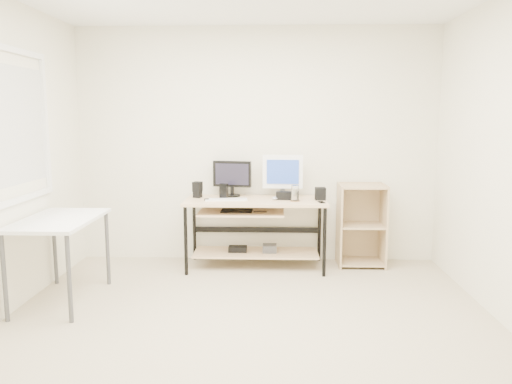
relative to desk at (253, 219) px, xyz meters
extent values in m
cube|color=#BEAF92|center=(0.03, -1.66, -0.54)|extent=(4.00, 4.00, 0.01)
cube|color=white|center=(0.03, 0.34, 0.76)|extent=(4.00, 0.01, 2.60)
cube|color=white|center=(0.03, -3.66, 0.76)|extent=(4.00, 0.01, 2.60)
cube|color=white|center=(-1.96, -1.06, 1.01)|extent=(0.01, 1.00, 1.20)
cube|color=beige|center=(0.03, -0.01, 0.20)|extent=(1.50, 0.65, 0.03)
cube|color=beige|center=(-0.12, -0.06, 0.08)|extent=(0.90, 0.49, 0.02)
cube|color=beige|center=(0.03, 0.04, -0.39)|extent=(1.35, 0.46, 0.02)
cube|color=black|center=(-0.17, -0.06, 0.10)|extent=(0.33, 0.22, 0.01)
cylinder|color=black|center=(0.08, -0.11, 0.10)|extent=(0.14, 0.01, 0.01)
cube|color=#434346|center=(0.18, 0.04, -0.34)|extent=(0.15, 0.15, 0.08)
cube|color=black|center=(-0.17, 0.04, -0.35)|extent=(0.20, 0.12, 0.06)
cylinder|color=black|center=(-0.68, -0.29, -0.18)|extent=(0.04, 0.04, 0.72)
cylinder|color=black|center=(-0.68, 0.28, -0.18)|extent=(0.04, 0.04, 0.72)
cylinder|color=black|center=(0.74, -0.29, -0.18)|extent=(0.04, 0.04, 0.72)
cylinder|color=black|center=(0.74, 0.28, -0.18)|extent=(0.04, 0.04, 0.72)
cube|color=white|center=(-1.65, -1.06, 0.20)|extent=(0.60, 1.00, 0.03)
cylinder|color=#434346|center=(-1.91, -1.52, -0.18)|extent=(0.04, 0.04, 0.72)
cylinder|color=#434346|center=(-1.91, -0.60, -0.18)|extent=(0.04, 0.04, 0.72)
cylinder|color=#434346|center=(-1.39, -1.52, -0.18)|extent=(0.04, 0.04, 0.72)
cylinder|color=#434346|center=(-1.39, -0.60, -0.18)|extent=(0.04, 0.04, 0.72)
cube|color=tan|center=(0.94, 0.12, -0.09)|extent=(0.02, 0.40, 0.90)
cube|color=tan|center=(1.42, 0.12, -0.09)|extent=(0.02, 0.40, 0.90)
cube|color=tan|center=(1.18, 0.31, -0.09)|extent=(0.50, 0.02, 0.90)
cube|color=tan|center=(1.18, 0.12, -0.50)|extent=(0.46, 0.38, 0.02)
cube|color=tan|center=(1.18, 0.12, -0.09)|extent=(0.46, 0.38, 0.02)
cube|color=tan|center=(1.18, 0.12, 0.34)|extent=(0.46, 0.38, 0.02)
cylinder|color=black|center=(-0.24, 0.19, 0.22)|extent=(0.18, 0.18, 0.02)
cylinder|color=black|center=(-0.24, 0.19, 0.27)|extent=(0.04, 0.04, 0.09)
cube|color=black|center=(-0.24, 0.19, 0.46)|extent=(0.43, 0.13, 0.29)
cube|color=black|center=(-0.24, 0.17, 0.46)|extent=(0.36, 0.08, 0.23)
cube|color=silver|center=(0.31, 0.15, 0.22)|extent=(0.16, 0.14, 0.01)
cylinder|color=silver|center=(0.31, 0.15, 0.27)|extent=(0.04, 0.04, 0.09)
cube|color=white|center=(0.31, 0.15, 0.49)|extent=(0.44, 0.07, 0.37)
cube|color=#2543A0|center=(0.31, 0.12, 0.49)|extent=(0.37, 0.03, 0.29)
cube|color=white|center=(-0.28, -0.07, 0.22)|extent=(0.45, 0.17, 0.02)
ellipsoid|color=#B8B8BE|center=(0.23, -0.02, 0.23)|extent=(0.08, 0.11, 0.03)
cube|color=black|center=(0.33, -0.01, 0.26)|extent=(0.18, 0.09, 0.09)
cube|color=black|center=(-0.61, 0.09, 0.25)|extent=(0.10, 0.10, 0.07)
cube|color=black|center=(-0.61, 0.09, 0.33)|extent=(0.11, 0.11, 0.10)
cube|color=black|center=(0.71, 0.00, 0.28)|extent=(0.11, 0.11, 0.13)
cube|color=black|center=(-0.32, 0.03, 0.29)|extent=(0.10, 0.08, 0.16)
cylinder|color=black|center=(-0.49, -0.10, 0.22)|extent=(0.06, 0.06, 0.02)
cube|color=black|center=(0.71, -0.18, 0.22)|extent=(0.08, 0.11, 0.01)
cylinder|color=#976D44|center=(0.44, -0.11, 0.21)|extent=(0.13, 0.13, 0.01)
cylinder|color=white|center=(0.44, -0.11, 0.30)|extent=(0.10, 0.10, 0.16)
camera|label=1|loc=(0.21, -5.24, 1.09)|focal=35.00mm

